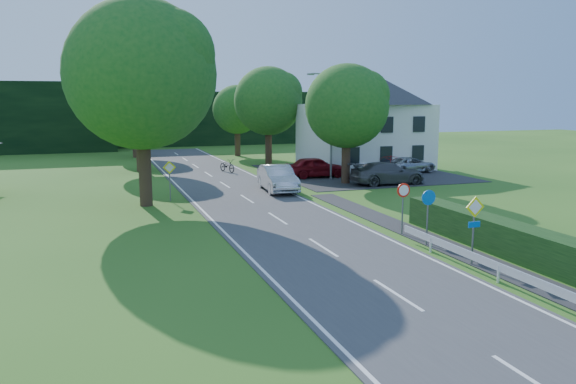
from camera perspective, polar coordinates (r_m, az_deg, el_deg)
name	(u,v)px	position (r m, az deg, el deg)	size (l,w,h in m)	color
road	(266,211)	(30.65, -2.24, -1.99)	(7.00, 80.00, 0.04)	#3E3E41
parking_pad	(358,173)	(47.01, 7.15, 1.96)	(14.00, 16.00, 0.04)	#262629
line_edge_left	(207,215)	(29.87, -8.21, -2.33)	(0.12, 80.00, 0.01)	white
line_edge_right	(321,207)	(31.73, 3.38, -1.55)	(0.12, 80.00, 0.01)	white
line_centre	(266,211)	(30.64, -2.24, -1.94)	(0.12, 80.00, 0.01)	white
tree_main	(142,104)	(32.85, -14.59, 8.68)	(9.40, 9.40, 11.64)	#19541B
tree_left_far	(139,121)	(48.91, -14.94, 7.03)	(7.00, 7.00, 8.58)	#19541B
tree_right_far	(268,115)	(53.15, -2.01, 7.79)	(7.40, 7.40, 9.09)	#19541B
tree_left_back	(134,119)	(60.91, -15.35, 7.19)	(6.60, 6.60, 8.07)	#19541B
tree_right_back	(237,121)	(60.60, -5.18, 7.24)	(6.20, 6.20, 7.56)	#19541B
tree_right_mid	(346,124)	(40.63, 5.96, 6.86)	(7.00, 7.00, 8.58)	#19541B
treeline_right	(223,118)	(76.63, -6.66, 7.46)	(30.00, 5.00, 7.00)	black
house_white	(365,118)	(50.22, 7.78, 7.45)	(10.60, 8.40, 8.60)	white
streetlight	(330,121)	(42.26, 4.26, 7.22)	(2.03, 0.18, 8.00)	slate
sign_priority_right	(474,218)	(21.65, 18.41, -2.50)	(0.78, 0.09, 2.59)	slate
sign_roundabout	(428,206)	(24.06, 14.05, -1.43)	(0.64, 0.08, 2.37)	slate
sign_speed_limit	(403,196)	(25.70, 11.63, -0.44)	(0.64, 0.11, 2.37)	slate
sign_priority_left	(170,173)	(34.26, -11.95, 1.91)	(0.78, 0.09, 2.44)	slate
moving_car	(278,178)	(37.12, -1.06, 1.41)	(1.81, 5.20, 1.71)	silver
motorcycle	(227,165)	(47.20, -6.19, 2.70)	(0.73, 2.08, 1.09)	black
parked_car_red	(316,167)	(43.76, 2.83, 2.56)	(1.89, 4.71, 1.60)	maroon
parked_car_silver_a	(345,165)	(46.19, 5.78, 2.72)	(1.41, 4.05, 1.34)	#B8B8BD
parked_car_grey	(388,173)	(40.78, 10.08, 1.90)	(2.22, 5.46, 1.59)	#48474C
parked_car_silver_b	(410,165)	(47.57, 12.27, 2.71)	(2.14, 4.63, 1.29)	#A7A7AE
parasol	(391,166)	(44.32, 10.39, 2.59)	(1.90, 1.94, 1.74)	#B80E10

